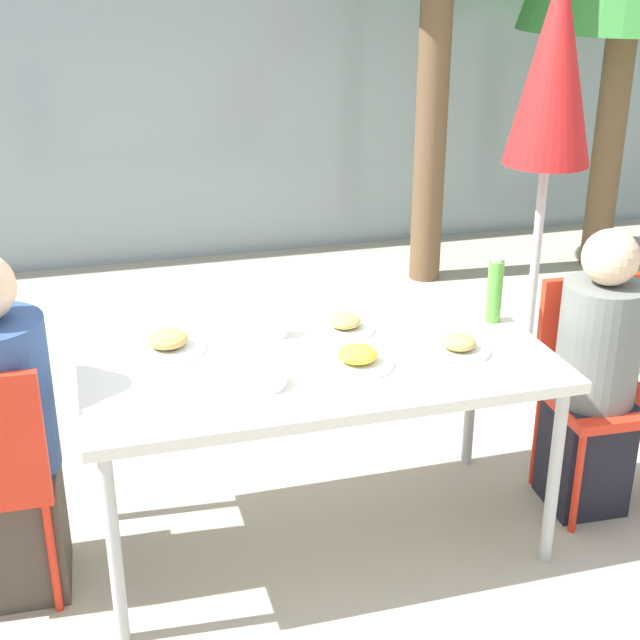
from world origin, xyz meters
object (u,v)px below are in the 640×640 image
at_px(chair_right, 595,374).
at_px(bottle, 495,290).
at_px(person_right, 594,380).
at_px(drinking_cup, 277,325).
at_px(person_left, 3,440).
at_px(salad_bowl, 263,379).
at_px(closed_umbrella, 553,82).

bearing_deg(chair_right, bottle, -16.20).
relative_size(person_right, bottle, 4.39).
bearing_deg(chair_right, drinking_cup, -7.26).
distance_m(person_left, salad_bowl, 0.87).
relative_size(bottle, drinking_cup, 2.73).
bearing_deg(closed_umbrella, salad_bowl, -145.24).
distance_m(person_right, bottle, 0.51).
bearing_deg(person_left, bottle, 5.92).
bearing_deg(closed_umbrella, chair_right, -103.91).
distance_m(chair_right, closed_umbrella, 1.36).
height_order(chair_right, bottle, bottle).
xyz_separation_m(chair_right, salad_bowl, (-1.34, -0.16, 0.23)).
xyz_separation_m(person_left, closed_umbrella, (2.39, 0.92, 0.92)).
bearing_deg(bottle, chair_right, -18.88).
xyz_separation_m(person_right, salad_bowl, (-1.28, -0.08, 0.22)).
xyz_separation_m(person_left, salad_bowl, (0.83, -0.16, 0.19)).
bearing_deg(drinking_cup, closed_umbrella, 26.61).
bearing_deg(closed_umbrella, bottle, -127.78).
distance_m(bottle, drinking_cup, 0.82).
xyz_separation_m(closed_umbrella, bottle, (-0.62, -0.80, -0.63)).
height_order(person_left, bottle, person_left).
relative_size(chair_right, bottle, 3.44).
bearing_deg(chair_right, closed_umbrella, -101.23).
bearing_deg(bottle, person_left, -175.92).
xyz_separation_m(person_right, drinking_cup, (-1.15, 0.29, 0.24)).
bearing_deg(person_left, drinking_cup, 13.89).
bearing_deg(person_left, salad_bowl, -9.29).
bearing_deg(person_right, closed_umbrella, -103.07).
distance_m(drinking_cup, salad_bowl, 0.39).
relative_size(person_left, chair_right, 1.36).
relative_size(chair_right, drinking_cup, 9.41).
distance_m(person_left, bottle, 1.80).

